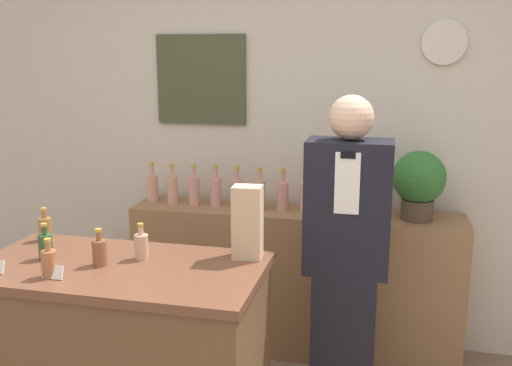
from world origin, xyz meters
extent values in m
cube|color=beige|center=(0.00, 2.00, 1.35)|extent=(5.20, 0.06, 2.70)
cube|color=#3E452D|center=(-0.55, 1.96, 1.70)|extent=(0.59, 0.02, 0.57)
cylinder|color=beige|center=(0.93, 1.95, 1.92)|extent=(0.26, 0.03, 0.26)
cube|color=#8E6642|center=(0.11, 1.75, 0.46)|extent=(2.03, 0.37, 0.92)
cube|color=brown|center=(-0.45, 0.52, 0.95)|extent=(1.24, 0.64, 0.04)
cube|color=black|center=(0.47, 1.19, 0.39)|extent=(0.32, 0.25, 0.77)
cube|color=black|center=(0.47, 1.19, 1.11)|extent=(0.42, 0.25, 0.67)
cube|color=white|center=(0.47, 1.06, 1.26)|extent=(0.12, 0.01, 0.30)
cube|color=black|center=(0.47, 1.06, 1.39)|extent=(0.07, 0.01, 0.03)
sphere|color=#DBB293|center=(0.47, 1.19, 1.56)|extent=(0.22, 0.22, 0.22)
cylinder|color=#4C3D2D|center=(0.83, 1.73, 0.98)|extent=(0.18, 0.18, 0.12)
sphere|color=#2D6B2D|center=(0.83, 1.73, 1.17)|extent=(0.30, 0.30, 0.30)
cube|color=tan|center=(0.07, 0.74, 1.13)|extent=(0.13, 0.11, 0.33)
cube|color=white|center=(-0.63, 0.32, 1.00)|extent=(0.09, 0.02, 0.06)
cylinder|color=#9E6639|center=(-0.94, 0.75, 1.03)|extent=(0.06, 0.06, 0.11)
cylinder|color=#9E6639|center=(-0.94, 0.75, 1.10)|extent=(0.02, 0.02, 0.04)
cylinder|color=#B29933|center=(-0.94, 0.75, 1.13)|extent=(0.03, 0.03, 0.01)
cylinder|color=#2B502C|center=(-0.79, 0.52, 1.03)|extent=(0.06, 0.06, 0.11)
cylinder|color=#2B502C|center=(-0.79, 0.52, 1.10)|extent=(0.02, 0.02, 0.04)
cylinder|color=#B29933|center=(-0.79, 0.52, 1.13)|extent=(0.03, 0.03, 0.01)
cylinder|color=#A2633E|center=(-0.66, 0.33, 1.03)|extent=(0.06, 0.06, 0.11)
cylinder|color=#A2633E|center=(-0.66, 0.33, 1.10)|extent=(0.02, 0.02, 0.04)
cylinder|color=#B29933|center=(-0.66, 0.33, 1.13)|extent=(0.03, 0.03, 0.01)
cylinder|color=brown|center=(-0.52, 0.50, 1.03)|extent=(0.06, 0.06, 0.11)
cylinder|color=brown|center=(-0.52, 0.50, 1.10)|extent=(0.02, 0.02, 0.04)
cylinder|color=#B29933|center=(-0.52, 0.50, 1.13)|extent=(0.03, 0.03, 0.01)
cylinder|color=tan|center=(-0.38, 0.61, 1.03)|extent=(0.06, 0.06, 0.11)
cylinder|color=tan|center=(-0.38, 0.61, 1.10)|extent=(0.02, 0.02, 0.04)
cylinder|color=#B29933|center=(-0.38, 0.61, 1.13)|extent=(0.03, 0.03, 0.01)
cylinder|color=tan|center=(-0.83, 1.77, 1.01)|extent=(0.07, 0.07, 0.18)
cylinder|color=tan|center=(-0.83, 1.77, 1.13)|extent=(0.03, 0.03, 0.06)
cylinder|color=#B29933|center=(-0.83, 1.77, 1.17)|extent=(0.03, 0.03, 0.02)
cylinder|color=tan|center=(-0.68, 1.74, 1.01)|extent=(0.07, 0.07, 0.18)
cylinder|color=tan|center=(-0.68, 1.74, 1.13)|extent=(0.03, 0.03, 0.06)
cylinder|color=#B29933|center=(-0.68, 1.74, 1.17)|extent=(0.03, 0.03, 0.02)
cylinder|color=tan|center=(-0.54, 1.75, 1.01)|extent=(0.07, 0.07, 0.18)
cylinder|color=tan|center=(-0.54, 1.75, 1.13)|extent=(0.03, 0.03, 0.06)
cylinder|color=#B29933|center=(-0.54, 1.75, 1.17)|extent=(0.03, 0.03, 0.02)
cylinder|color=tan|center=(-0.40, 1.76, 1.01)|extent=(0.07, 0.07, 0.18)
cylinder|color=tan|center=(-0.40, 1.76, 1.13)|extent=(0.03, 0.03, 0.06)
cylinder|color=#B29933|center=(-0.40, 1.76, 1.17)|extent=(0.03, 0.03, 0.02)
cylinder|color=tan|center=(-0.25, 1.74, 1.01)|extent=(0.07, 0.07, 0.18)
cylinder|color=tan|center=(-0.25, 1.74, 1.13)|extent=(0.03, 0.03, 0.06)
cylinder|color=#B29933|center=(-0.25, 1.74, 1.17)|extent=(0.03, 0.03, 0.02)
cylinder|color=tan|center=(-0.11, 1.73, 1.01)|extent=(0.07, 0.07, 0.18)
cylinder|color=tan|center=(-0.11, 1.73, 1.13)|extent=(0.03, 0.03, 0.06)
cylinder|color=#B29933|center=(-0.11, 1.73, 1.17)|extent=(0.03, 0.03, 0.02)
cylinder|color=tan|center=(0.04, 1.75, 1.01)|extent=(0.07, 0.07, 0.18)
cylinder|color=tan|center=(0.04, 1.75, 1.13)|extent=(0.03, 0.03, 0.06)
cylinder|color=#B29933|center=(0.04, 1.75, 1.17)|extent=(0.03, 0.03, 0.02)
cylinder|color=tan|center=(0.18, 1.74, 1.01)|extent=(0.07, 0.07, 0.18)
cylinder|color=tan|center=(0.18, 1.74, 1.13)|extent=(0.03, 0.03, 0.06)
cylinder|color=#B29933|center=(0.18, 1.74, 1.17)|extent=(0.03, 0.03, 0.02)
cylinder|color=tan|center=(0.32, 1.76, 1.01)|extent=(0.07, 0.07, 0.18)
cylinder|color=tan|center=(0.32, 1.76, 1.13)|extent=(0.03, 0.03, 0.06)
cylinder|color=#B29933|center=(0.32, 1.76, 1.17)|extent=(0.03, 0.03, 0.02)
cylinder|color=tan|center=(0.47, 1.74, 1.01)|extent=(0.07, 0.07, 0.18)
cylinder|color=tan|center=(0.47, 1.74, 1.13)|extent=(0.03, 0.03, 0.06)
cylinder|color=#B29933|center=(0.47, 1.74, 1.17)|extent=(0.03, 0.03, 0.02)
cylinder|color=tan|center=(0.61, 1.75, 1.01)|extent=(0.07, 0.07, 0.18)
cylinder|color=tan|center=(0.61, 1.75, 1.13)|extent=(0.03, 0.03, 0.06)
cylinder|color=#B29933|center=(0.61, 1.75, 1.17)|extent=(0.03, 0.03, 0.02)
camera|label=1|loc=(0.65, -1.58, 1.85)|focal=40.00mm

